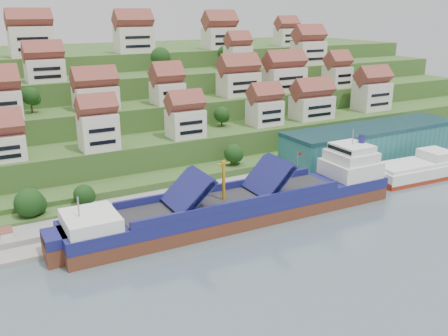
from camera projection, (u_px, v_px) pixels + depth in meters
ground at (261, 215)px, 117.25m from camera, size 300.00×300.00×0.00m
quay at (291, 179)px, 138.68m from camera, size 180.00×14.00×2.20m
hillside at (120, 102)px, 200.14m from camera, size 260.00×128.00×31.00m
hillside_village at (172, 80)px, 161.91m from camera, size 158.23×62.21×29.83m
hillside_trees at (133, 117)px, 142.47m from camera, size 134.06×62.94×31.31m
warehouse at (372, 142)px, 153.35m from camera, size 60.00×15.00×10.00m
flagpole at (298, 165)px, 131.89m from camera, size 1.28×0.16×8.00m
cargo_ship at (248, 205)px, 114.32m from camera, size 79.46×13.59×17.60m
second_ship at (418, 170)px, 141.99m from camera, size 28.69×11.93×8.17m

